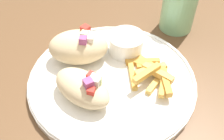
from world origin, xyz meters
The scene contains 7 objects.
table centered at (0.00, 0.00, 0.68)m, with size 1.57×1.57×0.73m.
plate centered at (0.02, -0.03, 0.74)m, with size 0.31×0.31×0.02m.
pita_sandwich_near centered at (-0.03, -0.07, 0.77)m, with size 0.12×0.12×0.06m.
pita_sandwich_far centered at (-0.04, 0.03, 0.78)m, with size 0.12×0.08×0.07m.
fries_pile centered at (0.09, -0.03, 0.76)m, with size 0.08×0.14×0.03m.
sauce_ramekin centered at (0.06, 0.04, 0.77)m, with size 0.07×0.07×0.04m.
water_glass centered at (0.19, 0.13, 0.79)m, with size 0.08×0.08×0.13m.
Camera 1 is at (-0.01, -0.36, 1.11)m, focal length 42.00 mm.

